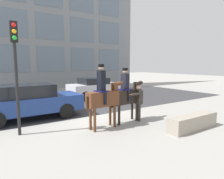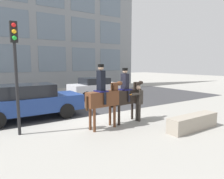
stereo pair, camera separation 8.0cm
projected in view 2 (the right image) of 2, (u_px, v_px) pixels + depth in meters
The scene contains 9 objects.
ground_plane at pixel (98, 118), 9.70m from camera, with size 80.00×80.00×0.00m, color #9E9B93.
road_surface at pixel (64, 102), 13.64m from camera, with size 24.72×8.50×0.01m.
mounted_horse_lead at pixel (103, 96), 8.00m from camera, with size 1.80×0.65×2.60m.
mounted_horse_companion at pixel (127, 95), 8.92m from camera, with size 1.94×0.65×2.44m.
pedestrian_bystander at pixel (138, 100), 9.06m from camera, with size 0.82×0.43×1.64m.
street_car_near_lane at pixel (29, 101), 9.47m from camera, with size 4.78×1.97×1.66m.
street_car_far_lane at pixel (95, 87), 15.42m from camera, with size 4.00×1.96×1.57m.
traffic_light at pixel (15, 61), 7.06m from camera, with size 0.24×0.29×4.08m.
planter_ledge at pixel (193, 122), 7.97m from camera, with size 2.51×0.56×0.59m.
Camera 2 is at (-4.63, -8.27, 2.60)m, focal length 32.00 mm.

